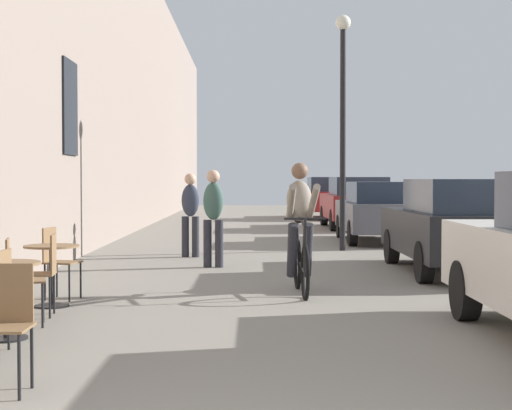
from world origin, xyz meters
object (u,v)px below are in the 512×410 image
street_lamp (343,102)px  parked_car_fourth (356,202)px  cafe_table_mid (6,284)px  cafe_table_far (51,262)px  parked_car_second (458,224)px  parked_car_fifth (329,197)px  pedestrian_mid (190,210)px  cafe_chair_far_toward_wall (57,258)px  cafe_chair_mid_toward_street (18,275)px  cafe_chair_far_toward_street (44,269)px  pedestrian_near (213,213)px  parked_car_third (379,211)px  cafe_chair_near_toward_wall (5,318)px  cyclist_on_bicycle (300,231)px

street_lamp → parked_car_fourth: street_lamp is taller
cafe_table_mid → cafe_table_far: 1.94m
parked_car_second → parked_car_fourth: size_ratio=0.96×
parked_car_fourth → parked_car_fifth: size_ratio=0.99×
cafe_table_far → pedestrian_mid: (1.19, 6.06, 0.38)m
pedestrian_mid → parked_car_fifth: (4.18, 15.41, -0.09)m
cafe_table_far → cafe_chair_far_toward_wall: (-0.07, 0.59, -0.00)m
street_lamp → parked_car_fourth: (1.31, 7.68, -2.30)m
cafe_chair_mid_toward_street → cafe_chair_far_toward_street: 0.61m
parked_car_fifth → pedestrian_near: bearing=-102.0°
cafe_chair_far_toward_street → parked_car_third: bearing=63.0°
parked_car_second → parked_car_fourth: (-0.05, 11.77, 0.03)m
parked_car_fifth → cafe_table_far: bearing=-104.0°
parked_car_third → parked_car_fourth: parked_car_fourth is taller
cafe_chair_mid_toward_street → parked_car_fourth: (5.60, 16.38, 0.29)m
pedestrian_mid → parked_car_third: 5.61m
pedestrian_mid → cafe_table_mid: bearing=-98.1°
cafe_chair_mid_toward_street → street_lamp: bearing=63.7°
cafe_table_far → street_lamp: street_lamp is taller
cafe_chair_near_toward_wall → pedestrian_near: size_ratio=0.54×
pedestrian_near → cafe_chair_far_toward_wall: bearing=-116.1°
cafe_chair_near_toward_wall → cafe_table_far: size_ratio=1.24×
cafe_chair_near_toward_wall → pedestrian_near: bearing=82.1°
cafe_table_mid → cafe_chair_far_toward_wall: cafe_chair_far_toward_wall is taller
cyclist_on_bicycle → parked_car_second: (2.64, 2.17, -0.04)m
parked_car_third → parked_car_fifth: parked_car_fifth is taller
cafe_chair_near_toward_wall → cyclist_on_bicycle: (2.39, 4.99, 0.29)m
parked_car_fourth → cafe_chair_mid_toward_street: bearing=-108.9°
cafe_table_far → parked_car_third: bearing=61.1°
parked_car_second → parked_car_third: bearing=92.0°
cafe_chair_far_toward_wall → parked_car_fourth: size_ratio=0.20×
cafe_chair_far_toward_street → parked_car_fifth: bearing=76.6°
pedestrian_near → pedestrian_mid: pedestrian_near is taller
parked_car_second → parked_car_third: parked_car_second is taller
cafe_chair_mid_toward_street → cafe_chair_far_toward_street: bearing=80.0°
pedestrian_mid → street_lamp: (3.08, 1.39, 2.21)m
cafe_table_mid → cafe_chair_far_toward_wall: 2.53m
parked_car_second → parked_car_fourth: parked_car_fourth is taller
cafe_chair_mid_toward_street → cafe_chair_far_toward_street: size_ratio=1.00×
cafe_table_mid → pedestrian_mid: size_ratio=0.45×
cafe_chair_far_toward_street → cafe_chair_far_toward_wall: 1.26m
cafe_table_far → pedestrian_near: (1.71, 4.23, 0.41)m
cafe_chair_mid_toward_street → parked_car_third: 12.29m
street_lamp → parked_car_third: (1.13, 2.32, -2.37)m
pedestrian_near → street_lamp: size_ratio=0.34×
cafe_table_mid → parked_car_third: bearing=65.4°
cafe_table_mid → cyclist_on_bicycle: 4.30m
parked_car_fifth → cafe_table_mid: bearing=-102.8°
cafe_chair_near_toward_wall → parked_car_fifth: 25.71m
pedestrian_near → cafe_chair_near_toward_wall: bearing=-97.9°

